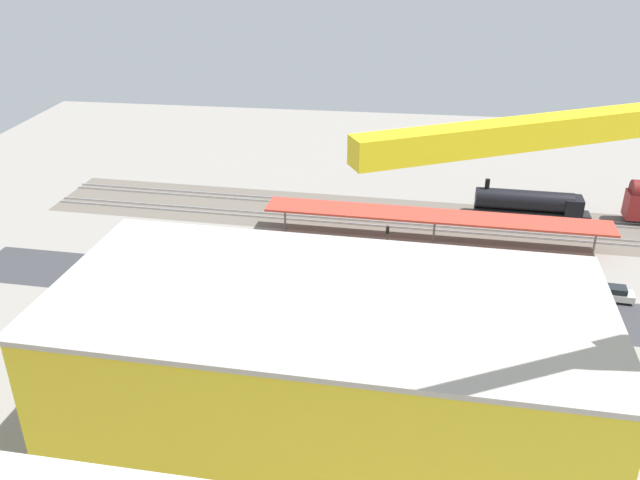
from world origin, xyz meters
name	(u,v)px	position (x,y,z in m)	size (l,w,h in m)	color
ground_plane	(363,286)	(0.00, 0.00, 0.00)	(156.56, 156.56, 0.00)	gray
rail_bed	(374,216)	(0.00, -20.94, 0.00)	(97.85, 14.00, 0.01)	#665E54
street_asphalt	(361,298)	(0.00, 2.89, 0.00)	(97.85, 9.00, 0.01)	#38383D
track_rails	(374,215)	(0.00, -20.94, 0.18)	(97.75, 11.99, 0.12)	#9E9EA8
platform_canopy_near	(435,216)	(-8.60, -13.33, 3.81)	(46.44, 6.86, 3.99)	#C63D2D
locomotive	(532,204)	(-23.04, -23.94, 1.94)	(16.65, 3.78, 5.39)	black
parked_car_0	(615,294)	(-29.15, -0.61, 0.79)	(4.33, 2.27, 1.79)	black
parked_car_1	(546,291)	(-21.35, -0.37, 0.75)	(4.76, 2.13, 1.70)	black
parked_car_2	(486,286)	(-14.52, -0.49, 0.79)	(4.11, 1.90, 1.79)	black
parked_car_3	(426,283)	(-7.50, -0.41, 0.78)	(4.27, 1.89, 1.74)	black
parked_car_4	(359,279)	(0.51, -0.26, 0.70)	(4.19, 2.04, 1.57)	black
parked_car_5	(302,275)	(7.55, -0.34, 0.72)	(4.81, 1.87, 1.64)	black
parked_car_6	(245,270)	(14.71, -0.61, 0.74)	(4.29, 1.97, 1.69)	black
construction_building	(326,387)	(0.68, 29.37, 7.86)	(39.21, 18.38, 15.71)	yellow
construction_roof_slab	(327,296)	(0.68, 29.37, 15.91)	(39.81, 18.98, 0.40)	#B7B2A8
box_truck_0	(357,349)	(-0.59, 15.39, 1.60)	(9.28, 2.72, 3.27)	black
street_tree_0	(305,284)	(5.74, 7.88, 4.20)	(4.47, 4.47, 6.46)	brown
street_tree_1	(448,283)	(-9.39, 7.58, 5.36)	(5.96, 5.96, 8.35)	brown
street_tree_2	(151,272)	(22.76, 8.88, 4.97)	(4.28, 4.28, 7.16)	brown
traffic_light	(387,246)	(-2.61, -1.58, 4.80)	(0.50, 0.36, 7.35)	#333333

